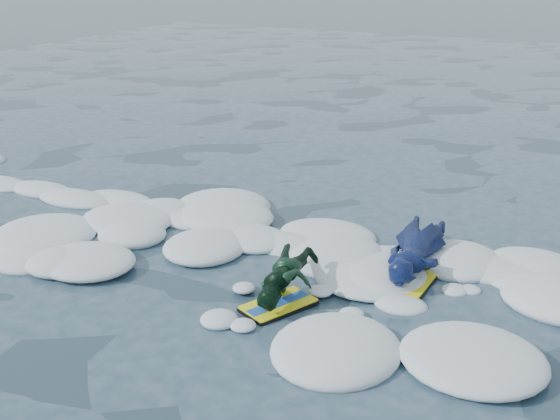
{
  "coord_description": "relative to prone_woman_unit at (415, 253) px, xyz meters",
  "views": [
    {
      "loc": [
        3.14,
        -5.24,
        3.24
      ],
      "look_at": [
        -0.28,
        1.6,
        0.32
      ],
      "focal_mm": 45.0,
      "sensor_mm": 36.0,
      "label": 1
    }
  ],
  "objects": [
    {
      "name": "prone_woman_unit",
      "position": [
        0.0,
        0.0,
        0.0
      ],
      "size": [
        0.68,
        1.59,
        0.4
      ],
      "rotation": [
        0.0,
        0.0,
        1.53
      ],
      "color": "black",
      "rests_on": "ground"
    },
    {
      "name": "prone_child_unit",
      "position": [
        -0.91,
        -1.19,
        0.0
      ],
      "size": [
        0.65,
        1.16,
        0.41
      ],
      "rotation": [
        0.0,
        0.0,
        1.14
      ],
      "color": "black",
      "rests_on": "ground"
    },
    {
      "name": "foam_band",
      "position": [
        -1.41,
        -0.35,
        -0.21
      ],
      "size": [
        12.0,
        3.1,
        0.3
      ],
      "primitive_type": null,
      "color": "white",
      "rests_on": "ground"
    },
    {
      "name": "ground",
      "position": [
        -1.41,
        -1.38,
        -0.21
      ],
      "size": [
        120.0,
        120.0,
        0.0
      ],
      "primitive_type": "plane",
      "color": "#152C34",
      "rests_on": "ground"
    }
  ]
}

